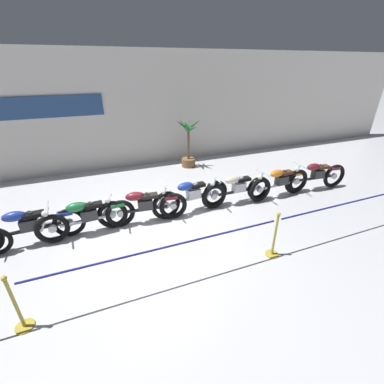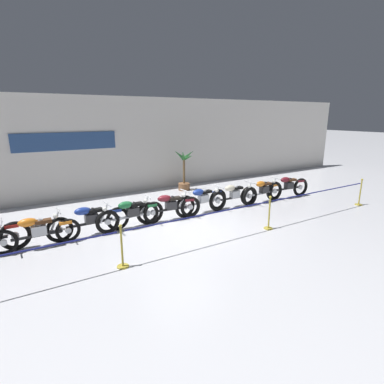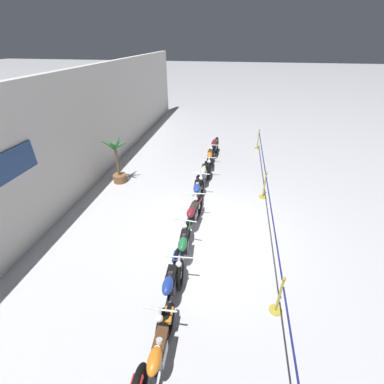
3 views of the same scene
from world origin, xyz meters
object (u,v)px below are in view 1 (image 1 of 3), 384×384
Objects in this scene: motorcycle_green_3 at (87,217)px; motorcycle_blue_5 at (191,196)px; motorcycle_maroon_8 at (316,176)px; stanchion_mid_left at (18,311)px; potted_palm_left_of_row at (188,145)px; motorcycle_cream_6 at (237,189)px; motorcycle_maroon_4 at (143,207)px; motorcycle_orange_7 at (280,182)px; stanchion_far_left at (82,274)px; motorcycle_blue_2 at (27,227)px; stanchion_mid_right at (274,241)px.

motorcycle_green_3 is 0.99× the size of motorcycle_blue_5.
motorcycle_maroon_8 is 2.15× the size of stanchion_mid_left.
potted_palm_left_of_row is (3.82, 3.41, 0.42)m from motorcycle_green_3.
potted_palm_left_of_row is at bearing 93.68° from motorcycle_cream_6.
motorcycle_maroon_4 is 1.03× the size of motorcycle_cream_6.
motorcycle_orange_7 reaches higher than motorcycle_maroon_4.
stanchion_far_left is (-5.56, -2.20, 0.30)m from motorcycle_orange_7.
potted_palm_left_of_row reaches higher than motorcycle_blue_2.
motorcycle_maroon_8 reaches higher than motorcycle_green_3.
motorcycle_green_3 is 2.47m from stanchion_mid_left.
stanchion_far_left is at bearing -121.97° from motorcycle_maroon_4.
stanchion_far_left and stanchion_mid_right have the same top height.
stanchion_mid_left is (-1.04, -2.24, -0.11)m from motorcycle_green_3.
motorcycle_blue_5 reaches higher than motorcycle_blue_2.
motorcycle_blue_5 reaches higher than motorcycle_green_3.
motorcycle_blue_2 is at bearing 179.24° from motorcycle_orange_7.
motorcycle_cream_6 is at bearing 79.28° from stanchion_mid_right.
stanchion_far_left is 13.37× the size of stanchion_mid_right.
motorcycle_green_3 is 1.00× the size of motorcycle_orange_7.
motorcycle_blue_2 is 5.36m from stanchion_mid_right.
motorcycle_maroon_8 is at bearing -0.77° from motorcycle_green_3.
motorcycle_cream_6 is (5.27, -0.02, -0.01)m from motorcycle_blue_2.
motorcycle_blue_2 is 8.08m from motorcycle_maroon_8.
motorcycle_green_3 is 1.02× the size of motorcycle_cream_6.
motorcycle_blue_2 is at bearing 178.99° from motorcycle_maroon_4.
stanchion_mid_left is (-0.96, 0.00, -0.41)m from stanchion_far_left.
potted_palm_left_of_row is at bearing 49.30° from stanchion_mid_left.
motorcycle_blue_2 is 0.17× the size of stanchion_far_left.
potted_palm_left_of_row is 1.83× the size of stanchion_mid_left.
motorcycle_blue_2 is at bearing 177.76° from motorcycle_green_3.
stanchion_mid_right is (-3.24, -2.15, -0.13)m from motorcycle_maroon_8.
motorcycle_blue_5 reaches higher than motorcycle_maroon_4.
stanchion_far_left is 3.71m from stanchion_mid_right.
potted_palm_left_of_row reaches higher than stanchion_mid_right.
motorcycle_cream_6 is 3.41m from potted_palm_left_of_row.
motorcycle_blue_5 reaches higher than motorcycle_cream_6.
motorcycle_cream_6 is 1.14× the size of potted_palm_left_of_row.
motorcycle_blue_2 is 1.08× the size of motorcycle_cream_6.
stanchion_mid_right is at bearing -92.16° from potted_palm_left_of_row.
motorcycle_maroon_4 is 3.20m from stanchion_mid_right.
motorcycle_cream_6 is at bearing -86.32° from potted_palm_left_of_row.
stanchion_mid_right is (-0.43, -2.27, -0.11)m from motorcycle_cream_6.
stanchion_mid_left is (0.20, -2.29, -0.12)m from motorcycle_blue_2.
motorcycle_blue_2 is at bearing 179.01° from motorcycle_maroon_8.
stanchion_far_left is (-6.92, -2.15, 0.28)m from motorcycle_maroon_8.
stanchion_mid_left reaches higher than motorcycle_blue_5.
stanchion_mid_left is 4.65m from stanchion_mid_right.
motorcycle_cream_6 is at bearing 0.55° from motorcycle_maroon_4.
motorcycle_blue_5 is 4.19m from motorcycle_maroon_8.
stanchion_mid_left reaches higher than motorcycle_green_3.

